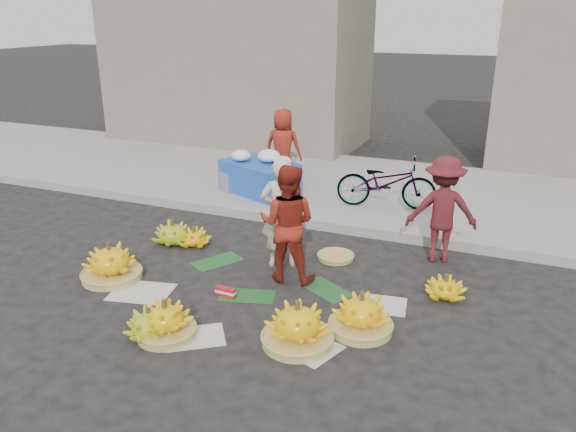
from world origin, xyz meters
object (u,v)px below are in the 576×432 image
at_px(banana_bunch_4, 361,314).
at_px(flower_table, 260,175).
at_px(banana_bunch_0, 111,263).
at_px(bicycle, 386,182).
at_px(vendor_cream, 281,213).

distance_m(banana_bunch_4, flower_table, 4.56).
height_order(banana_bunch_0, bicycle, bicycle).
relative_size(vendor_cream, flower_table, 0.95).
height_order(banana_bunch_4, flower_table, flower_table).
height_order(vendor_cream, flower_table, vendor_cream).
bearing_deg(banana_bunch_4, vendor_cream, 140.28).
bearing_deg(bicycle, vendor_cream, 151.70).
height_order(banana_bunch_4, vendor_cream, vendor_cream).
xyz_separation_m(banana_bunch_4, flower_table, (-2.84, 3.56, 0.24)).
bearing_deg(vendor_cream, flower_table, -85.47).
bearing_deg(flower_table, vendor_cream, -36.31).
bearing_deg(flower_table, banana_bunch_4, -28.70).
relative_size(vendor_cream, bicycle, 0.91).
height_order(flower_table, bicycle, bicycle).
xyz_separation_m(flower_table, bicycle, (2.22, 0.06, 0.10)).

